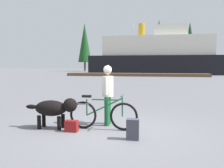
# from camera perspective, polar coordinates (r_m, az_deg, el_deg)

# --- Properties ---
(ground_plane) EXTENTS (160.00, 160.00, 0.00)m
(ground_plane) POSITION_cam_1_polar(r_m,az_deg,el_deg) (6.23, -0.81, -11.04)
(ground_plane) COLOR slate
(bicycle) EXTENTS (1.80, 0.44, 0.92)m
(bicycle) POSITION_cam_1_polar(r_m,az_deg,el_deg) (6.25, -2.25, -7.30)
(bicycle) COLOR black
(bicycle) RESTS_ON ground_plane
(person_cyclist) EXTENTS (0.32, 0.53, 1.66)m
(person_cyclist) POSITION_cam_1_polar(r_m,az_deg,el_deg) (6.63, -1.05, -1.33)
(person_cyclist) COLOR #19592D
(person_cyclist) RESTS_ON ground_plane
(dog) EXTENTS (1.43, 0.49, 0.82)m
(dog) POSITION_cam_1_polar(r_m,az_deg,el_deg) (6.50, -13.57, -5.65)
(dog) COLOR black
(dog) RESTS_ON ground_plane
(backpack) EXTENTS (0.28, 0.21, 0.47)m
(backpack) POSITION_cam_1_polar(r_m,az_deg,el_deg) (5.49, 4.97, -10.70)
(backpack) COLOR #3F3F4C
(backpack) RESTS_ON ground_plane
(handbag_pannier) EXTENTS (0.32, 0.18, 0.28)m
(handbag_pannier) POSITION_cam_1_polar(r_m,az_deg,el_deg) (6.19, -9.64, -9.85)
(handbag_pannier) COLOR maroon
(handbag_pannier) RESTS_ON ground_plane
(dock_pier) EXTENTS (19.63, 2.26, 0.40)m
(dock_pier) POSITION_cam_1_polar(r_m,az_deg,el_deg) (33.80, 5.77, 2.23)
(dock_pier) COLOR brown
(dock_pier) RESTS_ON ground_plane
(ferry_boat) EXTENTS (22.06, 8.89, 8.67)m
(ferry_boat) POSITION_cam_1_polar(r_m,az_deg,el_deg) (42.37, 10.72, 6.53)
(ferry_boat) COLOR black
(ferry_boat) RESTS_ON ground_plane
(sailboat_moored) EXTENTS (8.79, 2.46, 8.60)m
(sailboat_moored) POSITION_cam_1_polar(r_m,az_deg,el_deg) (42.22, 5.03, 3.13)
(sailboat_moored) COLOR navy
(sailboat_moored) RESTS_ON ground_plane
(pine_tree_far_left) EXTENTS (3.12, 3.12, 11.18)m
(pine_tree_far_left) POSITION_cam_1_polar(r_m,az_deg,el_deg) (57.16, -6.53, 9.72)
(pine_tree_far_left) COLOR #4C331E
(pine_tree_far_left) RESTS_ON ground_plane
(pine_tree_center) EXTENTS (2.87, 2.87, 9.03)m
(pine_tree_center) POSITION_cam_1_polar(r_m,az_deg,el_deg) (56.83, 10.57, 8.94)
(pine_tree_center) COLOR #4C331E
(pine_tree_center) RESTS_ON ground_plane
(pine_tree_far_right) EXTENTS (3.07, 3.07, 11.06)m
(pine_tree_far_right) POSITION_cam_1_polar(r_m,az_deg,el_deg) (57.61, 18.03, 10.05)
(pine_tree_far_right) COLOR #4C331E
(pine_tree_far_right) RESTS_ON ground_plane
(pine_tree_mid_back) EXTENTS (3.10, 3.10, 12.87)m
(pine_tree_mid_back) POSITION_cam_1_polar(r_m,az_deg,el_deg) (62.65, 11.10, 10.45)
(pine_tree_mid_back) COLOR #4C331E
(pine_tree_mid_back) RESTS_ON ground_plane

